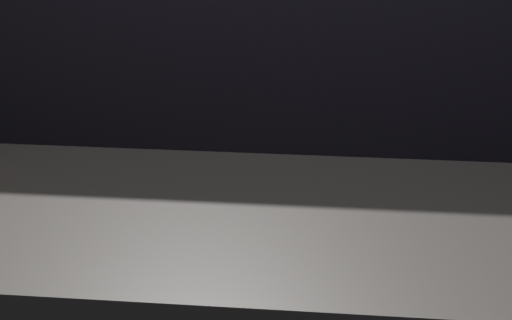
{
  "coord_description": "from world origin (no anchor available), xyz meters",
  "views": [
    {
      "loc": [
        0.09,
        -0.86,
        1.7
      ],
      "look_at": [
        -0.01,
        0.31,
        1.06
      ],
      "focal_mm": 42.0,
      "sensor_mm": 36.0,
      "label": 1
    }
  ],
  "objects": []
}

